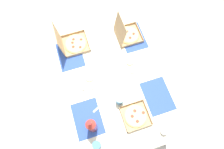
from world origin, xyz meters
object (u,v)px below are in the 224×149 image
Objects in this scene: pizza_box_corner_left at (136,116)px; cup_clear_right at (97,145)px; pizza_box_center at (72,43)px; condiment_bowl at (164,131)px; plate_far_left at (87,79)px; cup_red at (120,100)px; plate_far_right at (120,85)px; pizza_box_edge_far at (127,34)px; soda_bottle at (92,126)px; plate_near_right at (132,63)px.

cup_clear_right is (-0.14, 0.43, 0.04)m from pizza_box_corner_left.
pizza_box_center is 4.43× the size of condiment_bowl.
cup_clear_right reaches higher than plate_far_left.
cup_red is at bearing 37.13° from condiment_bowl.
cup_clear_right is at bearing 141.89° from plate_far_right.
pizza_box_center is 1.44× the size of plate_far_right.
pizza_box_edge_far is 1.38× the size of plate_far_right.
cup_red is at bearing 28.90° from pizza_box_corner_left.
pizza_box_edge_far is at bearing -56.40° from plate_far_left.
cup_clear_right is at bearing 108.37° from pizza_box_corner_left.
pizza_box_corner_left is at bearing -157.83° from pizza_box_center.
plate_far_right is (-0.53, 0.27, -0.04)m from pizza_box_edge_far.
pizza_box_center is 1.03m from pizza_box_corner_left.
pizza_box_edge_far reaches higher than plate_far_right.
pizza_box_center is 3.06× the size of cup_clear_right.
cup_red is at bearing -45.11° from cup_clear_right.
plate_far_right is (-0.16, -0.30, -0.00)m from plate_far_left.
condiment_bowl is (-0.07, -0.63, -0.03)m from cup_clear_right.
plate_far_left is 0.90m from condiment_bowl.
pizza_box_center is 0.82m from cup_red.
soda_bottle is 0.18m from cup_clear_right.
cup_red is at bearing 143.50° from plate_near_right.
plate_near_right is 0.69× the size of soda_bottle.
plate_far_right is 0.97× the size of plate_near_right.
pizza_box_corner_left is 1.16× the size of plate_far_right.
condiment_bowl is at bearing -142.87° from cup_red.
cup_red is at bearing -159.53° from pizza_box_center.
cup_clear_right is (-0.64, 0.08, 0.04)m from plate_far_left.
condiment_bowl is at bearing -142.85° from plate_far_left.
plate_far_left is at bearing 37.17° from cup_red.
pizza_box_corner_left is 1.06× the size of plate_far_left.
soda_bottle is (-0.48, 0.08, 0.12)m from plate_far_left.
pizza_box_edge_far is at bearing -24.83° from cup_red.
cup_clear_right is at bearing 147.59° from pizza_box_edge_far.
pizza_box_edge_far is at bearing -36.84° from soda_bottle.
pizza_box_corner_left is 3.57× the size of condiment_bowl.
pizza_box_center is at bearing 52.72° from plate_near_right.
plate_far_right is at bearing -49.37° from soda_bottle.
soda_bottle is 3.14× the size of cup_clear_right.
plate_far_right is 0.62m from cup_clear_right.
plate_near_right is (-0.34, 0.06, -0.04)m from pizza_box_edge_far.
cup_clear_right is at bearing 134.89° from cup_red.
cup_red reaches higher than plate_far_left.
plate_near_right is at bearing -36.50° from cup_red.
condiment_bowl is at bearing -137.00° from pizza_box_corner_left.
pizza_box_edge_far reaches higher than cup_red.
plate_near_right is 3.16× the size of condiment_bowl.
cup_red is at bearing -63.40° from soda_bottle.
cup_clear_right is (-1.09, 0.04, 0.00)m from pizza_box_center.
pizza_box_edge_far is at bearing -26.50° from plate_far_right.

